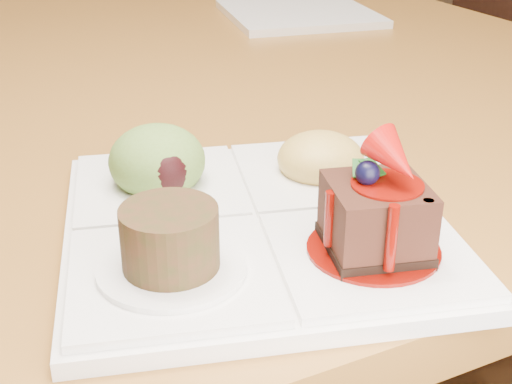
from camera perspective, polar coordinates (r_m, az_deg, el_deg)
name	(u,v)px	position (r m, az deg, el deg)	size (l,w,h in m)	color
ground	(172,367)	(1.58, -6.74, -13.70)	(6.00, 6.00, 0.00)	#503417
dining_table	(151,52)	(1.25, -8.39, 11.00)	(1.00, 1.80, 0.75)	brown
chair_right	(447,90)	(1.62, 15.03, 7.90)	(0.51, 0.51, 0.92)	black
sampler_plate	(252,207)	(0.51, -0.30, -1.22)	(0.33, 0.33, 0.10)	white
second_plate	(299,14)	(1.20, 3.46, 14.06)	(0.23, 0.23, 0.01)	white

